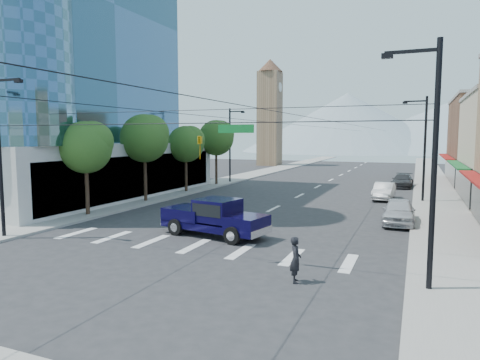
{
  "coord_description": "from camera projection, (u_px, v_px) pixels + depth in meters",
  "views": [
    {
      "loc": [
        10.23,
        -17.48,
        5.63
      ],
      "look_at": [
        0.35,
        6.33,
        3.0
      ],
      "focal_mm": 32.0,
      "sensor_mm": 36.0,
      "label": 1
    }
  ],
  "objects": [
    {
      "name": "parked_car_far",
      "position": [
        402.0,
        181.0,
        47.37
      ],
      "size": [
        2.37,
        5.21,
        1.48
      ],
      "primitive_type": "imported",
      "rotation": [
        0.0,
        0.0,
        -0.06
      ],
      "color": "#313033",
      "rests_on": "ground"
    },
    {
      "name": "sidewalk_right",
      "position": [
        432.0,
        182.0,
        52.7
      ],
      "size": [
        4.0,
        120.0,
        0.15
      ],
      "primitive_type": "cube",
      "color": "gray",
      "rests_on": "ground"
    },
    {
      "name": "clock_tower",
      "position": [
        270.0,
        110.0,
        82.71
      ],
      "size": [
        4.8,
        4.8,
        20.4
      ],
      "color": "#8C6B4C",
      "rests_on": "ground"
    },
    {
      "name": "signal_rig",
      "position": [
        174.0,
        159.0,
        19.07
      ],
      "size": [
        21.8,
        0.2,
        9.0
      ],
      "color": "black",
      "rests_on": "ground"
    },
    {
      "name": "ground",
      "position": [
        183.0,
        254.0,
        20.53
      ],
      "size": [
        160.0,
        160.0,
        0.0
      ],
      "primitive_type": "plane",
      "color": "#28282B",
      "rests_on": "ground"
    },
    {
      "name": "mountain_left",
      "position": [
        347.0,
        122.0,
        162.96
      ],
      "size": [
        80.0,
        80.0,
        22.0
      ],
      "primitive_type": "cone",
      "color": "gray",
      "rests_on": "ground"
    },
    {
      "name": "sidewalk_left",
      "position": [
        250.0,
        175.0,
        61.85
      ],
      "size": [
        4.0,
        120.0,
        0.15
      ],
      "primitive_type": "cube",
      "color": "gray",
      "rests_on": "ground"
    },
    {
      "name": "lamp_pole_nw",
      "position": [
        231.0,
        142.0,
        51.66
      ],
      "size": [
        2.0,
        0.25,
        9.0
      ],
      "color": "black",
      "rests_on": "ground"
    },
    {
      "name": "tree_far",
      "position": [
        218.0,
        137.0,
        49.08
      ],
      "size": [
        4.09,
        4.09,
        7.52
      ],
      "color": "black",
      "rests_on": "ground"
    },
    {
      "name": "lamp_pole_ne",
      "position": [
        423.0,
        145.0,
        36.18
      ],
      "size": [
        2.0,
        0.25,
        9.0
      ],
      "color": "black",
      "rests_on": "ground"
    },
    {
      "name": "tree_midfar",
      "position": [
        187.0,
        143.0,
        42.71
      ],
      "size": [
        3.65,
        3.64,
        6.71
      ],
      "color": "black",
      "rests_on": "ground"
    },
    {
      "name": "pedestrian",
      "position": [
        296.0,
        260.0,
        16.47
      ],
      "size": [
        0.61,
        0.75,
        1.8
      ],
      "primitive_type": "imported",
      "rotation": [
        0.0,
        0.0,
        1.88
      ],
      "color": "black",
      "rests_on": "ground"
    },
    {
      "name": "office_tower",
      "position": [
        19.0,
        46.0,
        41.8
      ],
      "size": [
        29.5,
        27.0,
        30.0
      ],
      "color": "#B7B7B2",
      "rests_on": "ground"
    },
    {
      "name": "tree_midnear",
      "position": [
        146.0,
        137.0,
        36.22
      ],
      "size": [
        4.09,
        4.09,
        7.52
      ],
      "color": "black",
      "rests_on": "ground"
    },
    {
      "name": "mountain_right",
      "position": [
        447.0,
        127.0,
        159.01
      ],
      "size": [
        90.0,
        90.0,
        18.0
      ],
      "primitive_type": "cone",
      "color": "gray",
      "rests_on": "ground"
    },
    {
      "name": "parked_car_near",
      "position": [
        399.0,
        211.0,
        27.49
      ],
      "size": [
        2.05,
        4.89,
        1.65
      ],
      "primitive_type": "imported",
      "rotation": [
        0.0,
        0.0,
        0.02
      ],
      "color": "silver",
      "rests_on": "ground"
    },
    {
      "name": "tree_near",
      "position": [
        88.0,
        146.0,
        29.85
      ],
      "size": [
        3.65,
        3.64,
        6.71
      ],
      "color": "black",
      "rests_on": "ground"
    },
    {
      "name": "pickup_truck",
      "position": [
        214.0,
        217.0,
        24.2
      ],
      "size": [
        6.61,
        3.39,
        2.14
      ],
      "rotation": [
        0.0,
        0.0,
        -0.19
      ],
      "color": "black",
      "rests_on": "ground"
    },
    {
      "name": "parked_car_mid",
      "position": [
        384.0,
        191.0,
        38.17
      ],
      "size": [
        1.83,
        4.68,
        1.52
      ],
      "primitive_type": "imported",
      "rotation": [
        0.0,
        0.0,
        -0.05
      ],
      "color": "#BEBEBE",
      "rests_on": "ground"
    }
  ]
}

